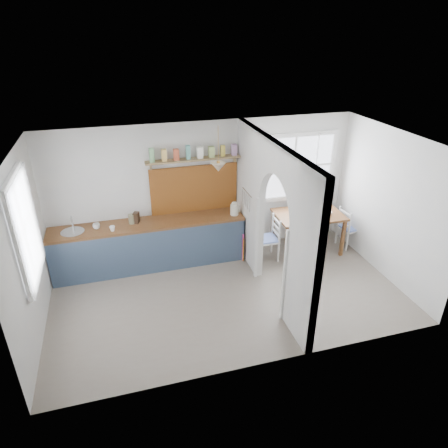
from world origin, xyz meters
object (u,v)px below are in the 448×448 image
object	(u,v)px
chair_right	(350,227)
vase	(307,204)
dining_table	(307,232)
kettle	(234,209)
chair_left	(267,239)

from	to	relation	value
chair_right	vase	size ratio (longest dim) A/B	3.99
dining_table	vase	bearing A→B (deg)	74.86
dining_table	chair_right	distance (m)	0.92
vase	kettle	bearing A→B (deg)	-177.68
kettle	chair_right	bearing A→B (deg)	-27.39
dining_table	chair_right	size ratio (longest dim) A/B	1.54
vase	chair_left	bearing A→B (deg)	-161.31
vase	chair_right	bearing A→B (deg)	-20.23
chair_right	vase	distance (m)	1.03
chair_right	chair_left	bearing A→B (deg)	83.95
dining_table	vase	world-z (taller)	vase
dining_table	vase	xyz separation A→B (m)	(0.07, 0.24, 0.51)
kettle	vase	size ratio (longest dim) A/B	1.16
chair_left	vase	distance (m)	1.12
chair_right	vase	xyz separation A→B (m)	(-0.85, 0.31, 0.49)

